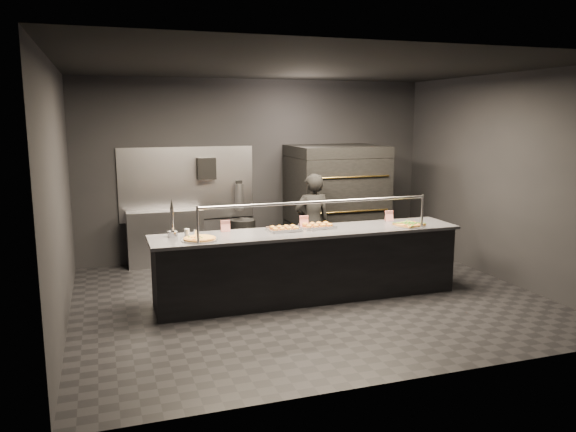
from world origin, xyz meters
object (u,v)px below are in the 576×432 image
(towel_dispenser, at_px, (206,168))
(beer_tap, at_px, (172,226))
(square_pizza, at_px, (409,225))
(service_counter, at_px, (309,264))
(slider_tray_a, at_px, (284,229))
(prep_shelf, at_px, (166,238))
(worker, at_px, (312,224))
(round_pizza, at_px, (200,239))
(pizza_oven, at_px, (336,202))
(slider_tray_b, at_px, (317,226))
(fire_extinguisher, at_px, (239,196))
(trash_bin, at_px, (243,241))

(towel_dispenser, relative_size, beer_tap, 0.73)
(towel_dispenser, distance_m, square_pizza, 3.48)
(square_pizza, bearing_deg, service_counter, 173.91)
(slider_tray_a, bearing_deg, service_counter, -16.45)
(prep_shelf, xyz_separation_m, worker, (2.08, -1.21, 0.32))
(service_counter, height_order, round_pizza, service_counter)
(pizza_oven, distance_m, round_pizza, 3.32)
(pizza_oven, distance_m, worker, 1.09)
(pizza_oven, xyz_separation_m, beer_tap, (-2.94, -1.73, 0.09))
(service_counter, height_order, slider_tray_b, service_counter)
(fire_extinguisher, height_order, square_pizza, fire_extinguisher)
(square_pizza, bearing_deg, prep_shelf, 140.53)
(round_pizza, xyz_separation_m, square_pizza, (2.85, -0.04, 0.00))
(trash_bin, height_order, worker, worker)
(prep_shelf, height_order, square_pizza, square_pizza)
(slider_tray_b, xyz_separation_m, square_pizza, (1.23, -0.28, -0.01))
(service_counter, relative_size, fire_extinguisher, 8.12)
(prep_shelf, height_order, slider_tray_b, slider_tray_b)
(pizza_oven, bearing_deg, slider_tray_b, -120.19)
(slider_tray_b, bearing_deg, beer_tap, 178.88)
(slider_tray_b, bearing_deg, square_pizza, -13.03)
(slider_tray_a, bearing_deg, trash_bin, 91.29)
(prep_shelf, relative_size, worker, 0.78)
(round_pizza, distance_m, square_pizza, 2.85)
(towel_dispenser, bearing_deg, pizza_oven, -13.14)
(prep_shelf, relative_size, fire_extinguisher, 2.38)
(pizza_oven, height_order, trash_bin, pizza_oven)
(pizza_oven, xyz_separation_m, square_pizza, (0.20, -2.05, -0.03))
(prep_shelf, distance_m, slider_tray_a, 2.62)
(pizza_oven, bearing_deg, slider_tray_a, -129.86)
(pizza_oven, height_order, fire_extinguisher, pizza_oven)
(prep_shelf, xyz_separation_m, trash_bin, (1.24, -0.16, -0.10))
(slider_tray_a, bearing_deg, square_pizza, -8.02)
(pizza_oven, distance_m, towel_dispenser, 2.23)
(service_counter, distance_m, towel_dispenser, 2.78)
(pizza_oven, bearing_deg, towel_dispenser, 166.86)
(towel_dispenser, xyz_separation_m, beer_tap, (-0.84, -2.22, -0.49))
(prep_shelf, relative_size, round_pizza, 2.68)
(pizza_oven, relative_size, beer_tap, 3.99)
(service_counter, relative_size, square_pizza, 9.57)
(prep_shelf, distance_m, beer_tap, 2.24)
(service_counter, height_order, towel_dispenser, towel_dispenser)
(fire_extinguisher, bearing_deg, slider_tray_a, -89.01)
(towel_dispenser, bearing_deg, round_pizza, -102.42)
(beer_tap, relative_size, worker, 0.31)
(square_pizza, height_order, trash_bin, square_pizza)
(prep_shelf, xyz_separation_m, fire_extinguisher, (1.25, 0.08, 0.61))
(pizza_oven, xyz_separation_m, towel_dispenser, (-2.10, 0.49, 0.58))
(beer_tap, height_order, square_pizza, beer_tap)
(square_pizza, relative_size, trash_bin, 0.61)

